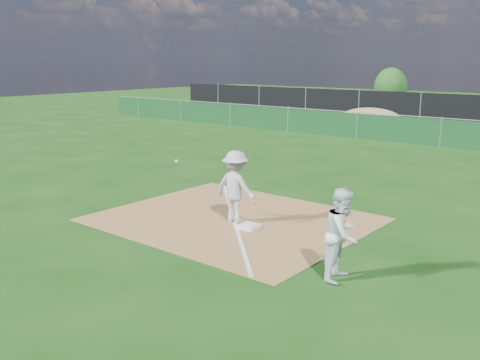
# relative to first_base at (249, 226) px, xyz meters

# --- Properties ---
(ground) EXTENTS (90.00, 90.00, 0.00)m
(ground) POSITION_rel_first_base_xyz_m (-0.72, 9.33, -0.06)
(ground) COLOR #143F0D
(ground) RESTS_ON ground
(infield_dirt) EXTENTS (6.00, 5.00, 0.02)m
(infield_dirt) POSITION_rel_first_base_xyz_m (-0.72, 0.33, -0.05)
(infield_dirt) COLOR olive
(infield_dirt) RESTS_ON ground
(foul_line) EXTENTS (5.01, 5.01, 0.01)m
(foul_line) POSITION_rel_first_base_xyz_m (-0.72, 0.33, -0.04)
(foul_line) COLOR white
(foul_line) RESTS_ON infield_dirt
(green_fence) EXTENTS (44.00, 0.05, 1.20)m
(green_fence) POSITION_rel_first_base_xyz_m (-0.72, 14.33, 0.54)
(green_fence) COLOR #0F3A19
(green_fence) RESTS_ON ground
(dirt_mound) EXTENTS (3.38, 2.60, 1.17)m
(dirt_mound) POSITION_rel_first_base_xyz_m (-5.72, 17.83, 0.52)
(dirt_mound) COLOR #978049
(dirt_mound) RESTS_ON ground
(first_base) EXTENTS (0.42, 0.42, 0.09)m
(first_base) POSITION_rel_first_base_xyz_m (0.00, 0.00, 0.00)
(first_base) COLOR white
(first_base) RESTS_ON infield_dirt
(play_at_first) EXTENTS (2.27, 0.65, 1.69)m
(play_at_first) POSITION_rel_first_base_xyz_m (-0.52, 0.17, 0.80)
(play_at_first) COLOR silver
(play_at_first) RESTS_ON infield_dirt
(runner) EXTENTS (0.71, 0.86, 1.63)m
(runner) POSITION_rel_first_base_xyz_m (2.98, -1.17, 0.75)
(runner) COLOR white
(runner) RESTS_ON ground
(car_left) EXTENTS (4.51, 2.70, 1.44)m
(car_left) POSITION_rel_first_base_xyz_m (-7.48, 26.98, 0.67)
(car_left) COLOR #A7A9AF
(car_left) RESTS_ON parking_lot
(tree_left) EXTENTS (2.59, 2.59, 3.07)m
(tree_left) POSITION_rel_first_base_xyz_m (-10.89, 31.98, 1.51)
(tree_left) COLOR #382316
(tree_left) RESTS_ON ground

